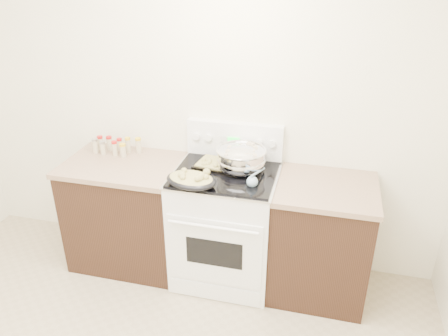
% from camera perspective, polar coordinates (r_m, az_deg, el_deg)
% --- Properties ---
extents(room_shell, '(4.10, 3.60, 2.75)m').
position_cam_1_polar(room_shell, '(1.86, -21.32, 2.50)').
color(room_shell, white).
rests_on(room_shell, ground).
extents(counter_left, '(0.93, 0.67, 0.92)m').
position_cam_1_polar(counter_left, '(3.73, -12.30, -5.66)').
color(counter_left, black).
rests_on(counter_left, ground).
extents(counter_right, '(0.73, 0.67, 0.92)m').
position_cam_1_polar(counter_right, '(3.40, 12.41, -9.06)').
color(counter_right, black).
rests_on(counter_right, ground).
extents(kitchen_range, '(0.78, 0.73, 1.22)m').
position_cam_1_polar(kitchen_range, '(3.45, 0.22, -7.22)').
color(kitchen_range, white).
rests_on(kitchen_range, ground).
extents(mixing_bowl, '(0.46, 0.46, 0.22)m').
position_cam_1_polar(mixing_bowl, '(3.22, 2.25, 1.15)').
color(mixing_bowl, silver).
rests_on(mixing_bowl, kitchen_range).
extents(roasting_pan, '(0.41, 0.32, 0.12)m').
position_cam_1_polar(roasting_pan, '(3.02, -4.29, -1.48)').
color(roasting_pan, black).
rests_on(roasting_pan, kitchen_range).
extents(baking_sheet, '(0.39, 0.30, 0.06)m').
position_cam_1_polar(baking_sheet, '(3.29, -0.63, 0.46)').
color(baking_sheet, black).
rests_on(baking_sheet, kitchen_range).
extents(wooden_spoon, '(0.06, 0.25, 0.04)m').
position_cam_1_polar(wooden_spoon, '(3.20, 1.22, -0.48)').
color(wooden_spoon, '#AF8650').
rests_on(wooden_spoon, kitchen_range).
extents(blue_ladle, '(0.09, 0.28, 0.10)m').
position_cam_1_polar(blue_ladle, '(3.03, 3.79, -1.66)').
color(blue_ladle, '#799CB5').
rests_on(blue_ladle, kitchen_range).
extents(spice_jars, '(0.39, 0.15, 0.13)m').
position_cam_1_polar(spice_jars, '(3.68, -14.09, 2.84)').
color(spice_jars, '#BFB28C').
rests_on(spice_jars, counter_left).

